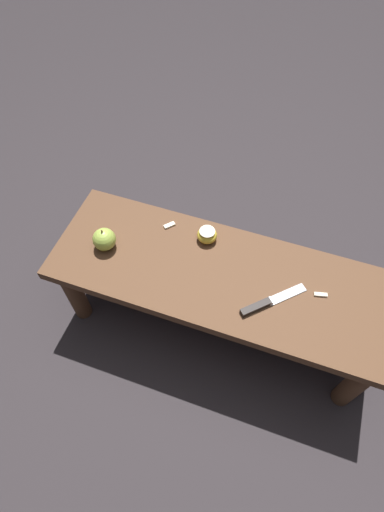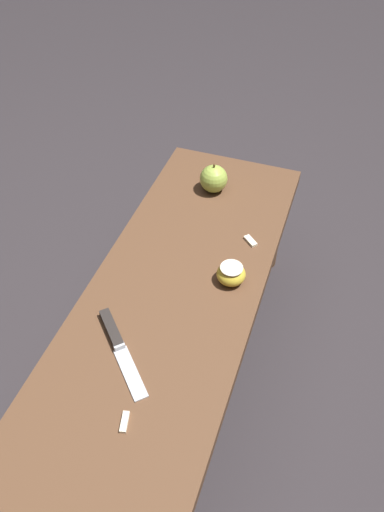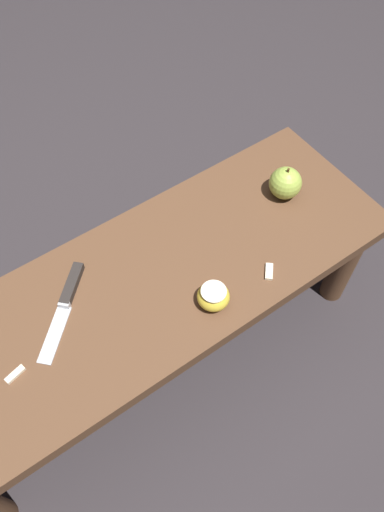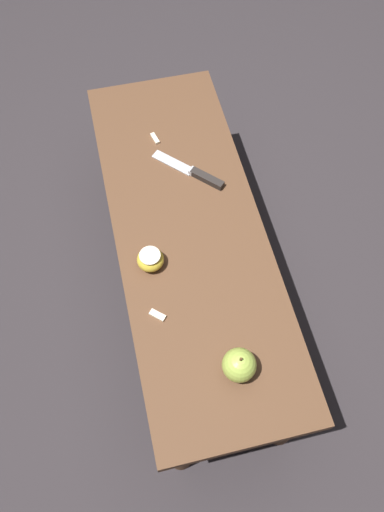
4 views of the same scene
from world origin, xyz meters
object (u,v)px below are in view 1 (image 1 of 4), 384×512
(apple_whole, at_px, (104,239))
(apple_cut, at_px, (207,235))
(wooden_bench, at_px, (219,283))
(knife, at_px, (264,304))

(apple_whole, bearing_deg, apple_cut, -155.84)
(wooden_bench, relative_size, apple_whole, 12.92)
(wooden_bench, bearing_deg, apple_cut, -54.00)
(wooden_bench, bearing_deg, knife, 158.13)
(apple_whole, bearing_deg, knife, 175.91)
(apple_whole, height_order, apple_cut, apple_whole)
(wooden_bench, xyz_separation_m, knife, (-0.17, 0.07, 0.07))
(apple_cut, bearing_deg, apple_whole, 24.16)
(wooden_bench, bearing_deg, apple_whole, 3.50)
(apple_whole, bearing_deg, wooden_bench, -176.50)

